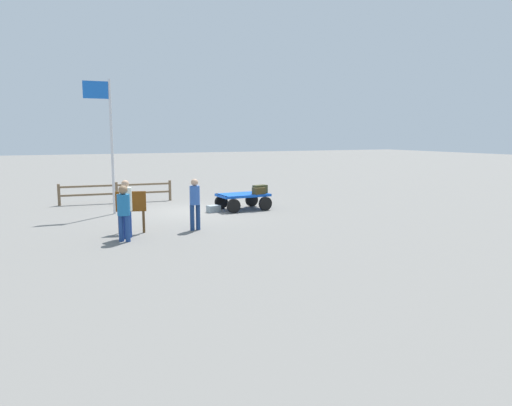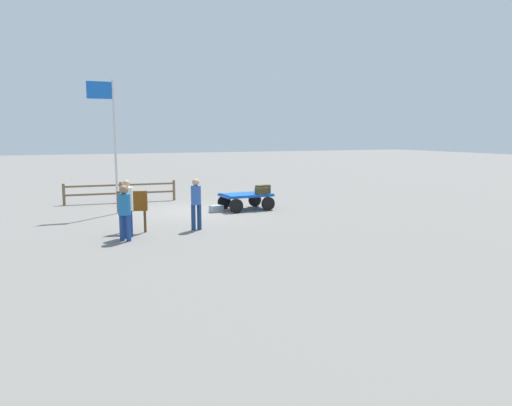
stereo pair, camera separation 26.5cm
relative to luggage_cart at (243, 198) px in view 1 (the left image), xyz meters
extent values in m
plane|color=slate|center=(1.92, -0.47, -0.48)|extent=(120.00, 120.00, 0.00)
cube|color=blue|center=(-0.02, 0.00, 0.12)|extent=(2.05, 1.27, 0.10)
cube|color=blue|center=(0.92, 0.04, 0.12)|extent=(0.13, 1.12, 0.10)
cylinder|color=black|center=(0.65, 0.64, -0.20)|extent=(0.55, 0.15, 0.55)
cylinder|color=black|center=(0.70, -0.58, -0.20)|extent=(0.55, 0.15, 0.55)
cylinder|color=black|center=(-0.75, 0.57, -0.20)|extent=(0.55, 0.15, 0.55)
cylinder|color=black|center=(-0.69, -0.64, -0.20)|extent=(0.55, 0.15, 0.55)
cube|color=#3F3419|center=(-0.54, 0.39, 0.30)|extent=(0.54, 0.41, 0.26)
cube|color=#383A20|center=(-0.68, 0.22, 0.34)|extent=(0.63, 0.42, 0.34)
cube|color=gray|center=(1.29, 0.11, -0.35)|extent=(0.54, 0.41, 0.26)
cylinder|color=navy|center=(2.91, 3.22, -0.07)|extent=(0.14, 0.14, 0.82)
cylinder|color=navy|center=(3.11, 3.24, -0.07)|extent=(0.14, 0.14, 0.82)
cylinder|color=#315BAE|center=(3.01, 3.23, 0.64)|extent=(0.35, 0.35, 0.59)
sphere|color=tan|center=(3.01, 3.23, 1.05)|extent=(0.23, 0.23, 0.23)
cylinder|color=navy|center=(5.11, 3.47, -0.07)|extent=(0.14, 0.14, 0.81)
cylinder|color=navy|center=(5.28, 3.58, -0.07)|extent=(0.14, 0.14, 0.81)
cylinder|color=silver|center=(5.19, 3.53, 0.67)|extent=(0.49, 0.49, 0.68)
sphere|color=tan|center=(5.19, 3.53, 1.13)|extent=(0.22, 0.22, 0.22)
cylinder|color=navy|center=(5.25, 4.03, -0.10)|extent=(0.14, 0.14, 0.76)
cylinder|color=navy|center=(5.42, 3.92, -0.10)|extent=(0.14, 0.14, 0.76)
cylinder|color=#1C65A2|center=(5.33, 3.97, 0.58)|extent=(0.50, 0.50, 0.59)
sphere|color=#86674A|center=(5.33, 3.97, 1.00)|extent=(0.25, 0.25, 0.25)
cylinder|color=silver|center=(4.87, -1.10, 2.05)|extent=(0.10, 0.10, 5.06)
cube|color=blue|center=(5.37, -1.10, 4.16)|extent=(0.90, 0.05, 0.63)
cylinder|color=#4C3319|center=(4.58, 2.96, -0.14)|extent=(0.08, 0.08, 0.68)
cylinder|color=#4C3319|center=(5.28, 2.76, -0.14)|extent=(0.08, 0.08, 0.68)
cube|color=brown|center=(4.93, 2.86, 0.51)|extent=(0.89, 0.31, 0.62)
cylinder|color=brown|center=(1.97, -3.93, -0.01)|extent=(0.12, 0.12, 0.93)
cylinder|color=brown|center=(4.34, -4.11, -0.01)|extent=(0.12, 0.12, 0.93)
cylinder|color=brown|center=(6.70, -4.28, -0.01)|extent=(0.12, 0.12, 0.93)
cube|color=brown|center=(4.34, -4.11, 0.31)|extent=(4.74, 0.42, 0.08)
cube|color=brown|center=(4.34, -4.11, -0.06)|extent=(4.74, 0.42, 0.08)
camera|label=1|loc=(7.49, 17.62, 2.54)|focal=33.54mm
camera|label=2|loc=(7.24, 17.73, 2.54)|focal=33.54mm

